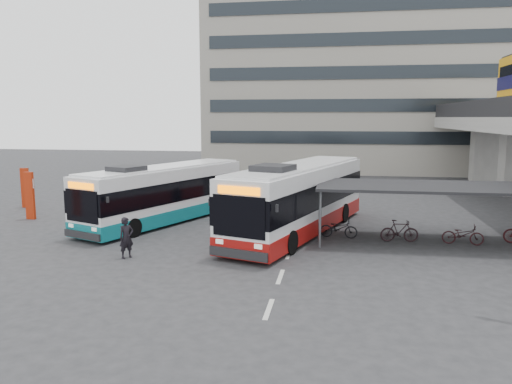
# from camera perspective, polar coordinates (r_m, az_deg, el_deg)

# --- Properties ---
(ground) EXTENTS (120.00, 120.00, 0.00)m
(ground) POSITION_cam_1_polar(r_m,az_deg,el_deg) (20.83, -3.16, -6.77)
(ground) COLOR #28282B
(ground) RESTS_ON ground
(bike_shelter) EXTENTS (10.00, 4.00, 2.54)m
(bike_shelter) POSITION_cam_1_polar(r_m,az_deg,el_deg) (23.31, 19.26, -1.46)
(bike_shelter) COLOR #595B60
(bike_shelter) RESTS_ON ground
(office_block) EXTENTS (30.00, 15.00, 25.00)m
(office_block) POSITION_cam_1_polar(r_m,az_deg,el_deg) (56.08, 11.26, 15.55)
(office_block) COLOR gray
(office_block) RESTS_ON ground
(road_markings) EXTENTS (0.15, 7.60, 0.01)m
(road_markings) POSITION_cam_1_polar(r_m,az_deg,el_deg) (17.59, 2.80, -9.64)
(road_markings) COLOR beige
(road_markings) RESTS_ON ground
(bus_main) EXTENTS (6.12, 12.11, 3.52)m
(bus_main) POSITION_cam_1_polar(r_m,az_deg,el_deg) (23.88, 4.95, -0.80)
(bus_main) COLOR white
(bus_main) RESTS_ON ground
(bus_teal) EXTENTS (6.26, 10.87, 3.19)m
(bus_teal) POSITION_cam_1_polar(r_m,az_deg,el_deg) (26.71, -10.34, -0.24)
(bus_teal) COLOR white
(bus_teal) RESTS_ON ground
(pedestrian) EXTENTS (0.68, 0.71, 1.63)m
(pedestrian) POSITION_cam_1_polar(r_m,az_deg,el_deg) (20.28, -14.60, -5.08)
(pedestrian) COLOR black
(pedestrian) RESTS_ON ground
(sign_totem_mid) EXTENTS (0.56, 0.22, 2.58)m
(sign_totem_mid) POSITION_cam_1_polar(r_m,az_deg,el_deg) (29.64, -24.44, -0.31)
(sign_totem_mid) COLOR #A7240A
(sign_totem_mid) RESTS_ON ground
(sign_totem_north) EXTENTS (0.53, 0.24, 2.43)m
(sign_totem_north) POSITION_cam_1_polar(r_m,az_deg,el_deg) (33.66, -24.87, 0.51)
(sign_totem_north) COLOR #A7240A
(sign_totem_north) RESTS_ON ground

